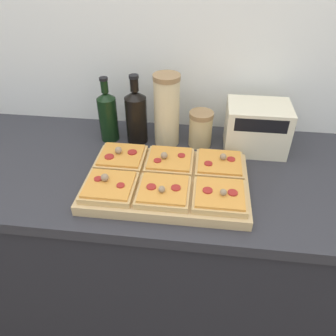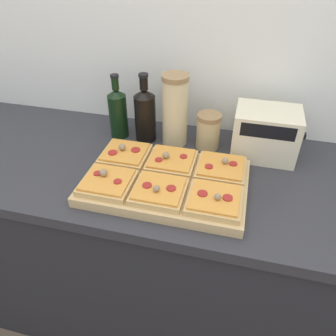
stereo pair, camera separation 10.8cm
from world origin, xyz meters
name	(u,v)px [view 2 (the right image)]	position (x,y,z in m)	size (l,w,h in m)	color
wall_back	(203,40)	(0.00, 0.67, 1.25)	(6.00, 0.06, 2.50)	silver
kitchen_counter	(178,251)	(0.00, 0.32, 0.45)	(2.63, 0.67, 0.90)	#232328
cutting_board	(166,182)	(-0.03, 0.22, 0.91)	(0.53, 0.34, 0.03)	tan
pizza_slice_back_left	(125,154)	(-0.20, 0.30, 0.95)	(0.16, 0.15, 0.05)	tan
pizza_slice_back_center	(172,161)	(-0.03, 0.30, 0.95)	(0.16, 0.15, 0.05)	tan
pizza_slice_back_right	(221,168)	(0.14, 0.30, 0.95)	(0.16, 0.15, 0.05)	tan
pizza_slice_front_left	(107,182)	(-0.20, 0.14, 0.95)	(0.16, 0.15, 0.05)	tan
pizza_slice_front_center	(159,191)	(-0.03, 0.13, 0.95)	(0.16, 0.15, 0.05)	tan
pizza_slice_front_right	(215,200)	(0.14, 0.13, 0.95)	(0.16, 0.15, 0.05)	tan
olive_oil_bottle	(118,112)	(-0.30, 0.49, 1.00)	(0.07, 0.07, 0.26)	black
wine_bottle	(145,114)	(-0.18, 0.49, 1.01)	(0.08, 0.08, 0.27)	black
grain_jar_tall	(175,111)	(-0.06, 0.49, 1.04)	(0.10, 0.10, 0.28)	beige
grain_jar_short	(208,131)	(0.07, 0.49, 0.97)	(0.09, 0.09, 0.14)	tan
toaster_oven	(265,133)	(0.28, 0.49, 0.99)	(0.25, 0.17, 0.18)	beige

